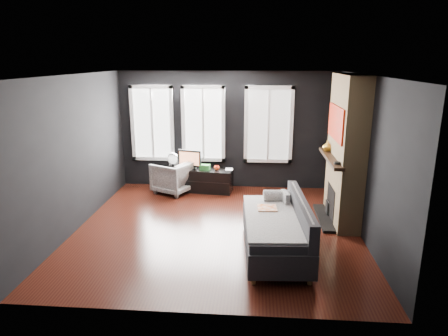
# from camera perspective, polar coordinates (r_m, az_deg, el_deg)

# --- Properties ---
(floor) EXTENTS (5.00, 5.00, 0.00)m
(floor) POSITION_cam_1_polar(r_m,az_deg,el_deg) (7.28, -0.98, -8.61)
(floor) COLOR black
(floor) RESTS_ON ground
(ceiling) EXTENTS (5.00, 5.00, 0.00)m
(ceiling) POSITION_cam_1_polar(r_m,az_deg,el_deg) (6.66, -1.09, 13.15)
(ceiling) COLOR white
(ceiling) RESTS_ON ground
(wall_back) EXTENTS (5.00, 0.02, 2.70)m
(wall_back) POSITION_cam_1_polar(r_m,az_deg,el_deg) (9.28, 0.45, 5.38)
(wall_back) COLOR black
(wall_back) RESTS_ON ground
(wall_left) EXTENTS (0.02, 5.00, 2.70)m
(wall_left) POSITION_cam_1_polar(r_m,az_deg,el_deg) (7.50, -20.41, 2.02)
(wall_left) COLOR black
(wall_left) RESTS_ON ground
(wall_right) EXTENTS (0.02, 5.00, 2.70)m
(wall_right) POSITION_cam_1_polar(r_m,az_deg,el_deg) (7.06, 19.61, 1.30)
(wall_right) COLOR black
(wall_right) RESTS_ON ground
(windows) EXTENTS (4.00, 0.16, 1.76)m
(windows) POSITION_cam_1_polar(r_m,az_deg,el_deg) (9.17, -2.42, 11.72)
(windows) COLOR white
(windows) RESTS_ON wall_back
(fireplace) EXTENTS (0.70, 1.62, 2.70)m
(fireplace) POSITION_cam_1_polar(r_m,az_deg,el_deg) (7.58, 17.02, 2.44)
(fireplace) COLOR #93724C
(fireplace) RESTS_ON floor
(sofa) EXTENTS (1.16, 2.12, 0.89)m
(sofa) POSITION_cam_1_polar(r_m,az_deg,el_deg) (6.31, 7.32, -8.25)
(sofa) COLOR #262729
(sofa) RESTS_ON floor
(stripe_pillow) EXTENTS (0.13, 0.32, 0.32)m
(stripe_pillow) POSITION_cam_1_polar(r_m,az_deg,el_deg) (6.83, 8.71, -4.66)
(stripe_pillow) COLOR gray
(stripe_pillow) RESTS_ON sofa
(armchair) EXTENTS (0.99, 1.01, 0.79)m
(armchair) POSITION_cam_1_polar(r_m,az_deg,el_deg) (9.13, -7.29, -1.07)
(armchair) COLOR white
(armchair) RESTS_ON floor
(media_console) EXTENTS (1.57, 0.65, 0.52)m
(media_console) POSITION_cam_1_polar(r_m,az_deg,el_deg) (9.21, -3.57, -1.69)
(media_console) COLOR black
(media_console) RESTS_ON floor
(monitor) EXTENTS (0.57, 0.25, 0.50)m
(monitor) POSITION_cam_1_polar(r_m,az_deg,el_deg) (9.10, -4.93, 1.38)
(monitor) COLOR black
(monitor) RESTS_ON media_console
(desk_fan) EXTENTS (0.32, 0.32, 0.37)m
(desk_fan) POSITION_cam_1_polar(r_m,az_deg,el_deg) (9.25, -7.32, 1.13)
(desk_fan) COLOR #A1A1A1
(desk_fan) RESTS_ON media_console
(mug) EXTENTS (0.13, 0.10, 0.12)m
(mug) POSITION_cam_1_polar(r_m,az_deg,el_deg) (9.02, -1.05, 0.09)
(mug) COLOR #EF431B
(mug) RESTS_ON media_console
(book) EXTENTS (0.17, 0.02, 0.23)m
(book) POSITION_cam_1_polar(r_m,az_deg,el_deg) (9.03, 0.21, 0.46)
(book) COLOR #B7B193
(book) RESTS_ON media_console
(storage_box) EXTENTS (0.24, 0.17, 0.12)m
(storage_box) POSITION_cam_1_polar(r_m,az_deg,el_deg) (9.04, -2.73, 0.11)
(storage_box) COLOR #2A752E
(storage_box) RESTS_ON media_console
(mantel_vase) EXTENTS (0.21, 0.21, 0.19)m
(mantel_vase) POSITION_cam_1_polar(r_m,az_deg,el_deg) (7.97, 14.58, 3.05)
(mantel_vase) COLOR yellow
(mantel_vase) RESTS_ON fireplace
(mantel_clock) EXTENTS (0.15, 0.15, 0.04)m
(mantel_clock) POSITION_cam_1_polar(r_m,az_deg,el_deg) (7.03, 15.89, 0.69)
(mantel_clock) COLOR black
(mantel_clock) RESTS_ON fireplace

